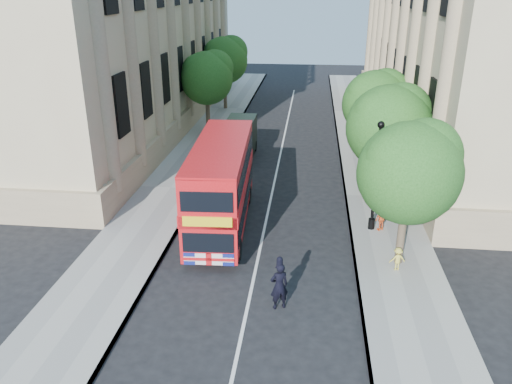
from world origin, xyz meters
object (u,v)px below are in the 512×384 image
(double_decker_bus, at_px, (221,183))
(woman_pedestrian, at_px, (383,195))
(police_constable, at_px, (279,286))
(lamp_post, at_px, (376,181))
(box_van, at_px, (240,140))

(double_decker_bus, xyz_separation_m, woman_pedestrian, (7.73, 2.30, -1.21))
(police_constable, xyz_separation_m, woman_pedestrian, (4.59, 8.57, 0.10))
(double_decker_bus, height_order, woman_pedestrian, double_decker_bus)
(police_constable, bearing_deg, lamp_post, -144.29)
(box_van, height_order, police_constable, box_van)
(police_constable, bearing_deg, woman_pedestrian, -141.76)
(double_decker_bus, height_order, police_constable, double_decker_bus)
(double_decker_bus, bearing_deg, lamp_post, -0.78)
(box_van, bearing_deg, lamp_post, -52.40)
(box_van, distance_m, police_constable, 17.03)
(lamp_post, distance_m, police_constable, 7.78)
(double_decker_bus, distance_m, police_constable, 7.13)
(box_van, height_order, woman_pedestrian, box_van)
(lamp_post, height_order, box_van, lamp_post)
(double_decker_bus, distance_m, woman_pedestrian, 8.15)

